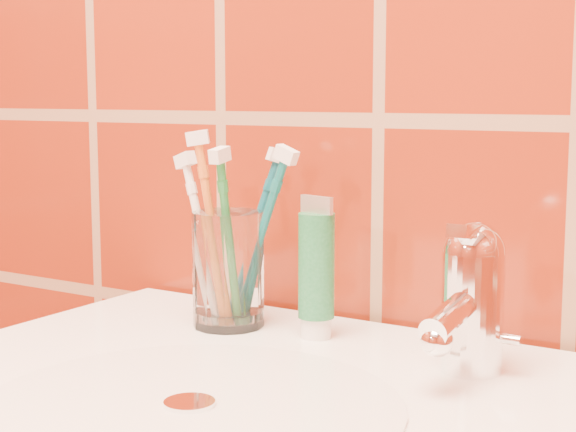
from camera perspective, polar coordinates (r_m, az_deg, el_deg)
The scene contains 8 objects.
glass_tumbler at distance 0.83m, azimuth -3.89°, elevation -3.46°, with size 0.07×0.07×0.11m, color white.
toothpaste_tube at distance 0.78m, azimuth 1.84°, elevation -3.64°, with size 0.04×0.03×0.13m.
faucet at distance 0.70m, azimuth 11.75°, elevation -4.89°, with size 0.05×0.11×0.12m.
toothbrush_0 at distance 0.84m, azimuth -2.34°, elevation -1.36°, with size 0.06×0.07×0.17m, color #0C5569, non-canonical shape.
toothbrush_1 at distance 0.80m, azimuth -3.88°, elevation -1.57°, with size 0.02×0.05×0.18m, color #207A34, non-canonical shape.
toothbrush_2 at distance 0.81m, azimuth -1.86°, elevation -1.50°, with size 0.08×0.03×0.18m, color #0C6267, non-canonical shape.
toothbrush_3 at distance 0.81m, azimuth -4.88°, elevation -0.99°, with size 0.05×0.04×0.19m, color orange, non-canonical shape.
toothbrush_4 at distance 0.83m, azimuth -5.51°, elevation -1.56°, with size 0.07×0.03×0.17m, color white, non-canonical shape.
Camera 1 is at (0.37, 0.45, 1.07)m, focal length 55.00 mm.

